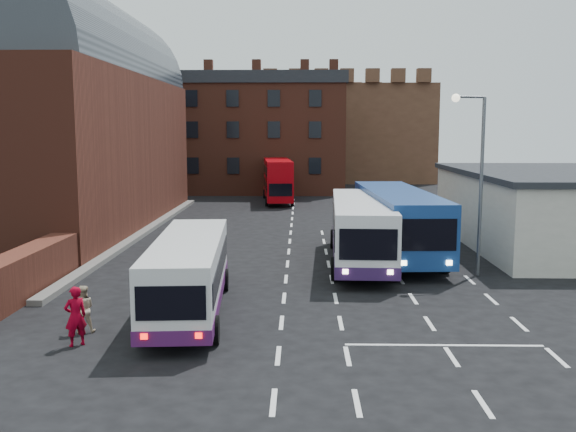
{
  "coord_description": "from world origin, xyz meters",
  "views": [
    {
      "loc": [
        0.65,
        -21.82,
        6.49
      ],
      "look_at": [
        0.0,
        10.0,
        2.2
      ],
      "focal_mm": 40.0,
      "sensor_mm": 36.0,
      "label": 1
    }
  ],
  "objects_px": {
    "street_lamp": "(476,168)",
    "pedestrian_beige": "(83,309)",
    "bus_white_inbound": "(361,226)",
    "bus_blue": "(398,218)",
    "bus_red_double": "(278,180)",
    "pedestrian_red": "(75,316)",
    "bus_white_outbound": "(189,269)"
  },
  "relations": [
    {
      "from": "bus_white_outbound",
      "to": "bus_blue",
      "type": "relative_size",
      "value": 0.79
    },
    {
      "from": "bus_red_double",
      "to": "pedestrian_red",
      "type": "relative_size",
      "value": 5.32
    },
    {
      "from": "bus_white_outbound",
      "to": "pedestrian_beige",
      "type": "relative_size",
      "value": 6.45
    },
    {
      "from": "bus_blue",
      "to": "pedestrian_red",
      "type": "distance_m",
      "value": 18.38
    },
    {
      "from": "street_lamp",
      "to": "pedestrian_beige",
      "type": "xyz_separation_m",
      "value": [
        -14.69,
        -8.43,
        -4.06
      ]
    },
    {
      "from": "street_lamp",
      "to": "bus_red_double",
      "type": "bearing_deg",
      "value": 108.58
    },
    {
      "from": "street_lamp",
      "to": "pedestrian_beige",
      "type": "relative_size",
      "value": 5.19
    },
    {
      "from": "bus_red_double",
      "to": "pedestrian_red",
      "type": "xyz_separation_m",
      "value": [
        -4.69,
        -38.79,
        -1.13
      ]
    },
    {
      "from": "bus_white_inbound",
      "to": "pedestrian_beige",
      "type": "xyz_separation_m",
      "value": [
        -9.92,
        -10.91,
        -1.08
      ]
    },
    {
      "from": "pedestrian_red",
      "to": "bus_red_double",
      "type": "bearing_deg",
      "value": -134.47
    },
    {
      "from": "pedestrian_red",
      "to": "pedestrian_beige",
      "type": "height_order",
      "value": "pedestrian_red"
    },
    {
      "from": "bus_red_double",
      "to": "street_lamp",
      "type": "bearing_deg",
      "value": 103.66
    },
    {
      "from": "bus_white_inbound",
      "to": "pedestrian_red",
      "type": "distance_m",
      "value": 15.61
    },
    {
      "from": "bus_blue",
      "to": "bus_red_double",
      "type": "bearing_deg",
      "value": -76.76
    },
    {
      "from": "pedestrian_beige",
      "to": "street_lamp",
      "type": "bearing_deg",
      "value": -167.91
    },
    {
      "from": "street_lamp",
      "to": "pedestrian_red",
      "type": "relative_size",
      "value": 4.36
    },
    {
      "from": "pedestrian_red",
      "to": "bus_white_inbound",
      "type": "bearing_deg",
      "value": -166.07
    },
    {
      "from": "bus_blue",
      "to": "pedestrian_red",
      "type": "bearing_deg",
      "value": 47.45
    },
    {
      "from": "bus_red_double",
      "to": "pedestrian_beige",
      "type": "bearing_deg",
      "value": 77.62
    },
    {
      "from": "bus_white_inbound",
      "to": "bus_red_double",
      "type": "bearing_deg",
      "value": -76.9
    },
    {
      "from": "bus_red_double",
      "to": "street_lamp",
      "type": "distance_m",
      "value": 30.81
    },
    {
      "from": "bus_white_outbound",
      "to": "bus_white_inbound",
      "type": "bearing_deg",
      "value": 47.22
    },
    {
      "from": "street_lamp",
      "to": "pedestrian_beige",
      "type": "height_order",
      "value": "street_lamp"
    },
    {
      "from": "bus_red_double",
      "to": "pedestrian_red",
      "type": "height_order",
      "value": "bus_red_double"
    },
    {
      "from": "pedestrian_beige",
      "to": "pedestrian_red",
      "type": "bearing_deg",
      "value": 81.93
    },
    {
      "from": "bus_white_inbound",
      "to": "bus_blue",
      "type": "bearing_deg",
      "value": -134.89
    },
    {
      "from": "bus_white_outbound",
      "to": "bus_blue",
      "type": "distance_m",
      "value": 13.78
    },
    {
      "from": "bus_red_double",
      "to": "pedestrian_beige",
      "type": "height_order",
      "value": "bus_red_double"
    },
    {
      "from": "bus_white_outbound",
      "to": "bus_blue",
      "type": "bearing_deg",
      "value": 45.48
    },
    {
      "from": "bus_blue",
      "to": "pedestrian_red",
      "type": "xyz_separation_m",
      "value": [
        -11.75,
        -14.09,
        -1.08
      ]
    },
    {
      "from": "bus_white_outbound",
      "to": "pedestrian_red",
      "type": "bearing_deg",
      "value": -131.96
    },
    {
      "from": "street_lamp",
      "to": "bus_blue",
      "type": "bearing_deg",
      "value": 121.8
    }
  ]
}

